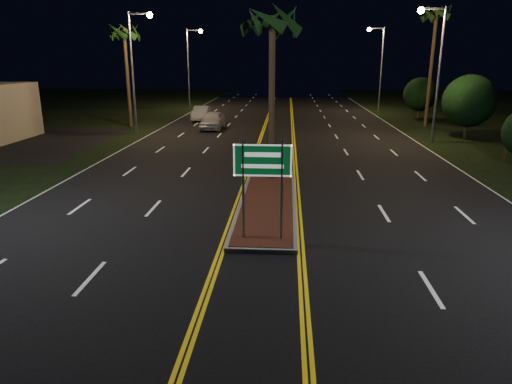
# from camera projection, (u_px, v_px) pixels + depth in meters

# --- Properties ---
(ground) EXTENTS (120.00, 120.00, 0.00)m
(ground) POSITION_uv_depth(u_px,v_px,m) (256.00, 283.00, 12.01)
(ground) COLOR black
(ground) RESTS_ON ground
(median_island) EXTENTS (2.25, 10.25, 0.17)m
(median_island) POSITION_uv_depth(u_px,v_px,m) (268.00, 201.00, 18.69)
(median_island) COLOR gray
(median_island) RESTS_ON ground
(highway_sign) EXTENTS (1.80, 0.08, 3.20)m
(highway_sign) POSITION_uv_depth(u_px,v_px,m) (263.00, 170.00, 14.01)
(highway_sign) COLOR gray
(highway_sign) RESTS_ON ground
(streetlight_left_mid) EXTENTS (1.91, 0.44, 9.00)m
(streetlight_left_mid) POSITION_uv_depth(u_px,v_px,m) (137.00, 59.00, 34.09)
(streetlight_left_mid) COLOR gray
(streetlight_left_mid) RESTS_ON ground
(streetlight_left_far) EXTENTS (1.91, 0.44, 9.00)m
(streetlight_left_far) POSITION_uv_depth(u_px,v_px,m) (191.00, 59.00, 53.25)
(streetlight_left_far) COLOR gray
(streetlight_left_far) RESTS_ON ground
(streetlight_right_mid) EXTENTS (1.91, 0.44, 9.00)m
(streetlight_right_mid) POSITION_uv_depth(u_px,v_px,m) (435.00, 59.00, 30.80)
(streetlight_right_mid) COLOR gray
(streetlight_right_mid) RESTS_ON ground
(streetlight_right_far) EXTENTS (1.91, 0.44, 9.00)m
(streetlight_right_far) POSITION_uv_depth(u_px,v_px,m) (379.00, 59.00, 49.95)
(streetlight_right_far) COLOR gray
(streetlight_right_far) RESTS_ON ground
(palm_median) EXTENTS (2.40, 2.40, 8.30)m
(palm_median) POSITION_uv_depth(u_px,v_px,m) (272.00, 21.00, 20.02)
(palm_median) COLOR #382819
(palm_median) RESTS_ON ground
(palm_left_far) EXTENTS (2.40, 2.40, 8.80)m
(palm_left_far) POSITION_uv_depth(u_px,v_px,m) (124.00, 33.00, 37.48)
(palm_left_far) COLOR #382819
(palm_left_far) RESTS_ON ground
(palm_right_far) EXTENTS (2.40, 2.40, 10.30)m
(palm_right_far) POSITION_uv_depth(u_px,v_px,m) (437.00, 15.00, 37.34)
(palm_right_far) COLOR #382819
(palm_right_far) RESTS_ON ground
(shrub_mid) EXTENTS (3.78, 3.78, 4.62)m
(shrub_mid) POSITION_uv_depth(u_px,v_px,m) (469.00, 101.00, 33.32)
(shrub_mid) COLOR #382819
(shrub_mid) RESTS_ON ground
(shrub_far) EXTENTS (3.24, 3.24, 3.96)m
(shrub_far) POSITION_uv_depth(u_px,v_px,m) (420.00, 94.00, 44.93)
(shrub_far) COLOR #382819
(shrub_far) RESTS_ON ground
(car_near) EXTENTS (2.29, 5.19, 1.72)m
(car_near) POSITION_uv_depth(u_px,v_px,m) (213.00, 119.00, 38.23)
(car_near) COLOR silver
(car_near) RESTS_ON ground
(car_far) EXTENTS (2.10, 4.69, 1.55)m
(car_far) POSITION_uv_depth(u_px,v_px,m) (201.00, 112.00, 43.81)
(car_far) COLOR silver
(car_far) RESTS_ON ground
(warning_sign) EXTENTS (0.91, 0.34, 2.28)m
(warning_sign) POSITION_uv_depth(u_px,v_px,m) (509.00, 138.00, 25.23)
(warning_sign) COLOR gray
(warning_sign) RESTS_ON ground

